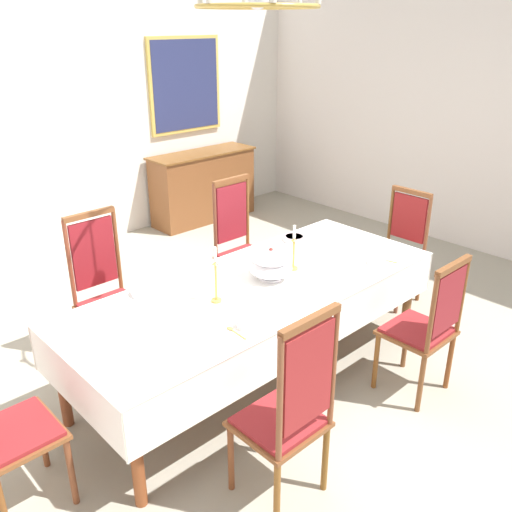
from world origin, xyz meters
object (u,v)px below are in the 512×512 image
object	(u,v)px
bowl_near_left	(248,323)
framed_painting	(185,85)
chair_head_west	(1,428)
spoon_primary	(232,330)
chair_south_b	(426,325)
chair_head_east	(399,245)
soup_tureen	(271,264)
candlestick_east	(294,252)
chair_north_b	(241,243)
chair_north_a	(106,290)
spoon_secondary	(381,259)
chandelier	(257,5)
sideboard	(203,186)
bowl_near_right	(377,262)
candlestick_west	(216,280)
chair_south_a	(289,410)
bowl_far_right	(294,238)
bowl_far_left	(144,291)
dining_table	(257,294)

from	to	relation	value
bowl_near_left	framed_painting	distance (m)	4.40
chair_head_west	spoon_primary	distance (m)	1.33
chair_south_b	chair_head_east	bearing A→B (deg)	40.52
soup_tureen	candlestick_east	xyz separation A→B (m)	(0.24, -0.00, 0.02)
chair_south_b	chair_north_b	bearing A→B (deg)	90.00
chair_north_a	chair_head_west	size ratio (longest dim) A/B	1.12
spoon_primary	chair_north_b	bearing A→B (deg)	50.71
chair_south_b	spoon_secondary	bearing A→B (deg)	63.16
chandelier	sideboard	bearing A→B (deg)	58.16
candlestick_east	chandelier	distance (m)	1.69
chair_south_b	bowl_near_right	xyz separation A→B (m)	(0.21, 0.57, 0.22)
chair_north_a	candlestick_west	distance (m)	1.05
chair_south_a	bowl_far_right	distance (m)	2.00
chair_south_b	bowl_near_left	size ratio (longest dim) A/B	7.18
chair_north_a	chair_head_west	bearing A→B (deg)	40.27
framed_painting	chair_north_a	bearing A→B (deg)	-137.46
chair_north_a	spoon_secondary	xyz separation A→B (m)	(1.67, -1.30, 0.17)
candlestick_east	sideboard	size ratio (longest dim) A/B	0.24
chair_north_a	spoon_primary	size ratio (longest dim) A/B	6.61
bowl_near_right	bowl_far_left	size ratio (longest dim) A/B	0.81
chair_head_west	bowl_near_right	distance (m)	2.73
sideboard	chandelier	xyz separation A→B (m)	(-1.87, -3.01, 2.08)
dining_table	chair_north_b	world-z (taller)	chair_north_b
soup_tureen	bowl_far_left	size ratio (longest dim) A/B	1.73
spoon_secondary	candlestick_east	bearing A→B (deg)	134.74
chair_south_b	bowl_near_left	xyz separation A→B (m)	(-1.12, 0.57, 0.22)
chair_head_east	bowl_near_left	distance (m)	2.27
bowl_far_right	chair_head_west	bearing A→B (deg)	-171.47
chair_north_b	soup_tureen	distance (m)	1.14
bowl_far_right	spoon_primary	distance (m)	1.52
candlestick_west	candlestick_east	bearing A→B (deg)	-0.00
dining_table	chair_head_east	bearing A→B (deg)	0.00
bowl_far_left	chair_head_west	bearing A→B (deg)	-159.97
bowl_far_left	sideboard	world-z (taller)	sideboard
chair_head_west	candlestick_west	bearing A→B (deg)	90.00
dining_table	framed_painting	xyz separation A→B (m)	(1.85, 3.27, 1.03)
chair_head_west	spoon_secondary	bearing A→B (deg)	82.89
chair_north_b	candlestick_west	distance (m)	1.46
chair_head_east	chandelier	xyz separation A→B (m)	(-1.80, -0.00, 1.99)
chair_head_west	chair_south_a	bearing A→B (deg)	49.69
candlestick_east	sideboard	distance (m)	3.40
soup_tureen	candlestick_east	bearing A→B (deg)	-0.00
bowl_near_left	framed_painting	bearing A→B (deg)	57.95
bowl_near_right	sideboard	bearing A→B (deg)	73.99
chair_head_west	chair_north_b	bearing A→B (deg)	110.95
dining_table	chair_head_west	world-z (taller)	chair_head_west
chair_south_a	chair_head_east	distance (m)	2.65
dining_table	chair_head_east	distance (m)	1.80
bowl_far_left	framed_painting	bearing A→B (deg)	48.68
candlestick_west	bowl_near_right	size ratio (longest dim) A/B	2.69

